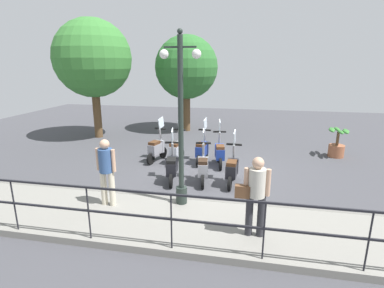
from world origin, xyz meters
TOP-DOWN VIEW (x-y plane):
  - ground_plane at (0.00, 0.00)m, footprint 28.00×28.00m
  - promenade_walkway at (-3.15, 0.00)m, footprint 2.20×20.00m
  - fence_railing at (-4.20, 0.00)m, footprint 0.04×16.03m
  - lamp_post_near at (-2.40, 0.24)m, footprint 0.26×0.90m
  - pedestrian_with_bag at (-3.48, -1.44)m, footprint 0.32×0.65m
  - pedestrian_distant at (-2.82, 1.90)m, footprint 0.35×0.49m
  - tree_large at (3.84, 5.70)m, footprint 3.43×3.43m
  - tree_distant at (6.01, 1.93)m, footprint 3.09×3.09m
  - potted_palm at (2.72, -4.47)m, footprint 1.06×0.66m
  - scooter_near_0 at (-0.72, -0.84)m, footprint 1.23×0.44m
  - scooter_near_1 at (-0.73, -0.01)m, footprint 1.23×0.45m
  - scooter_near_2 at (-0.85, 0.89)m, footprint 1.22×0.47m
  - scooter_far_0 at (0.84, -0.32)m, footprint 1.22×0.48m
  - scooter_far_1 at (1.02, 0.30)m, footprint 1.23×0.45m
  - scooter_far_2 at (0.87, 1.18)m, footprint 1.23×0.45m
  - scooter_far_3 at (0.92, 1.91)m, footprint 1.21×0.52m

SIDE VIEW (x-z plane):
  - ground_plane at x=0.00m, z-range 0.00..0.00m
  - promenade_walkway at x=-3.15m, z-range 0.00..0.15m
  - potted_palm at x=2.72m, z-range -0.08..0.97m
  - scooter_near_0 at x=-0.72m, z-range -0.29..1.25m
  - scooter_near_1 at x=-0.73m, z-range -0.29..1.25m
  - scooter_near_2 at x=-0.85m, z-range -0.29..1.25m
  - scooter_far_0 at x=0.84m, z-range -0.29..1.25m
  - scooter_far_1 at x=1.02m, z-range -0.29..1.25m
  - scooter_far_2 at x=0.87m, z-range -0.29..1.25m
  - scooter_far_3 at x=0.92m, z-range -0.29..1.25m
  - fence_railing at x=-4.20m, z-range 0.37..1.44m
  - pedestrian_with_bag at x=-3.48m, z-range 0.28..1.87m
  - pedestrian_distant at x=-2.82m, z-range 0.28..1.87m
  - lamp_post_near at x=-2.40m, z-range -0.09..3.84m
  - tree_distant at x=6.01m, z-range 0.80..5.52m
  - tree_large at x=3.84m, z-range 0.92..6.21m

